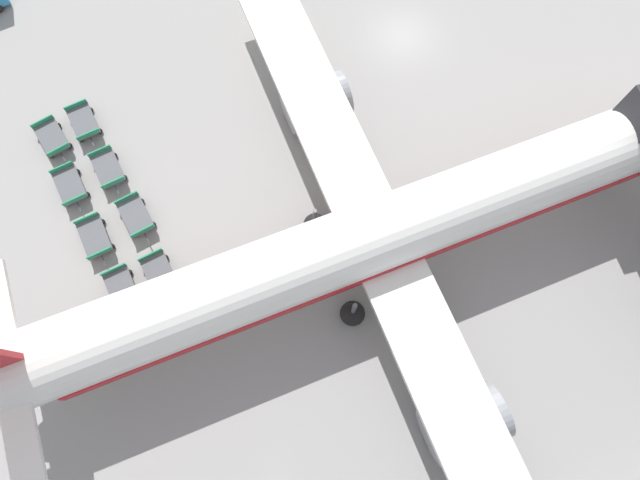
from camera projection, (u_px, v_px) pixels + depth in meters
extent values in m
plane|color=gray|center=(402.00, 36.00, 33.86)|extent=(500.00, 500.00, 0.00)
cylinder|color=white|center=(410.00, 222.00, 25.38)|extent=(7.63, 41.58, 3.71)
cone|color=white|center=(1.00, 378.00, 22.89)|extent=(3.93, 4.77, 3.52)
cube|color=white|center=(9.00, 371.00, 22.44)|extent=(10.81, 2.39, 0.24)
cube|color=white|center=(378.00, 239.00, 25.97)|extent=(38.48, 7.07, 0.44)
cylinder|color=gray|center=(464.00, 423.00, 24.43)|extent=(3.15, 4.08, 2.80)
cylinder|color=gray|center=(316.00, 103.00, 30.44)|extent=(3.15, 4.08, 2.80)
cube|color=red|center=(408.00, 227.00, 25.99)|extent=(7.31, 37.47, 0.67)
cylinder|color=#56565B|center=(605.00, 159.00, 28.82)|extent=(0.24, 0.24, 2.17)
sphere|color=black|center=(596.00, 167.00, 29.85)|extent=(1.38, 1.38, 1.38)
cylinder|color=#56565B|center=(354.00, 310.00, 25.95)|extent=(0.24, 0.24, 2.17)
sphere|color=black|center=(352.00, 313.00, 26.97)|extent=(1.38, 1.38, 1.38)
cylinder|color=#56565B|center=(315.00, 218.00, 27.62)|extent=(0.24, 0.24, 2.17)
sphere|color=black|center=(315.00, 225.00, 28.64)|extent=(1.38, 1.38, 1.38)
cube|color=#515459|center=(52.00, 137.00, 30.67)|extent=(2.79, 2.12, 0.10)
cube|color=#237F56|center=(58.00, 150.00, 30.15)|extent=(0.51, 1.40, 0.32)
cube|color=#237F56|center=(42.00, 121.00, 30.80)|extent=(0.51, 1.40, 0.32)
cube|color=#333338|center=(63.00, 157.00, 30.36)|extent=(0.69, 0.27, 0.06)
sphere|color=black|center=(51.00, 155.00, 30.68)|extent=(0.36, 0.36, 0.36)
sphere|color=black|center=(69.00, 146.00, 30.90)|extent=(0.36, 0.36, 0.36)
sphere|color=black|center=(40.00, 135.00, 31.14)|extent=(0.36, 0.36, 0.36)
sphere|color=black|center=(58.00, 126.00, 31.37)|extent=(0.36, 0.36, 0.36)
cube|color=#515459|center=(69.00, 185.00, 29.62)|extent=(2.72, 1.93, 0.10)
cube|color=#237F56|center=(74.00, 200.00, 29.08)|extent=(0.39, 1.42, 0.32)
cube|color=#237F56|center=(61.00, 167.00, 29.76)|extent=(0.39, 1.42, 0.32)
cube|color=#333338|center=(79.00, 207.00, 29.28)|extent=(0.70, 0.21, 0.06)
sphere|color=black|center=(67.00, 204.00, 29.63)|extent=(0.36, 0.36, 0.36)
sphere|color=black|center=(87.00, 195.00, 29.82)|extent=(0.36, 0.36, 0.36)
sphere|color=black|center=(58.00, 181.00, 30.12)|extent=(0.36, 0.36, 0.36)
sphere|color=black|center=(77.00, 172.00, 30.31)|extent=(0.36, 0.36, 0.36)
cube|color=#515459|center=(94.00, 237.00, 28.56)|extent=(2.69, 1.88, 0.10)
cube|color=#237F56|center=(99.00, 253.00, 28.01)|extent=(0.35, 1.43, 0.32)
cube|color=#237F56|center=(86.00, 218.00, 28.70)|extent=(0.35, 1.43, 0.32)
cube|color=#333338|center=(104.00, 261.00, 28.21)|extent=(0.70, 0.19, 0.06)
sphere|color=black|center=(91.00, 256.00, 28.56)|extent=(0.36, 0.36, 0.36)
sphere|color=black|center=(112.00, 247.00, 28.75)|extent=(0.36, 0.36, 0.36)
sphere|color=black|center=(82.00, 231.00, 29.07)|extent=(0.36, 0.36, 0.36)
sphere|color=black|center=(102.00, 222.00, 29.25)|extent=(0.36, 0.36, 0.36)
cube|color=#515459|center=(122.00, 289.00, 27.55)|extent=(2.69, 1.88, 0.10)
cube|color=#237F56|center=(128.00, 307.00, 27.00)|extent=(0.35, 1.43, 0.32)
cube|color=#237F56|center=(113.00, 270.00, 27.70)|extent=(0.35, 1.43, 0.32)
cube|color=#333338|center=(132.00, 315.00, 27.20)|extent=(0.70, 0.19, 0.06)
sphere|color=black|center=(119.00, 309.00, 27.56)|extent=(0.36, 0.36, 0.36)
sphere|color=black|center=(140.00, 299.00, 27.74)|extent=(0.36, 0.36, 0.36)
sphere|color=black|center=(109.00, 282.00, 28.06)|extent=(0.36, 0.36, 0.36)
sphere|color=black|center=(129.00, 273.00, 28.24)|extent=(0.36, 0.36, 0.36)
cube|color=#515459|center=(83.00, 121.00, 31.04)|extent=(2.71, 1.91, 0.10)
cube|color=#237F56|center=(88.00, 134.00, 30.50)|extent=(0.37, 1.43, 0.32)
cube|color=#237F56|center=(75.00, 105.00, 31.19)|extent=(0.37, 1.43, 0.32)
cube|color=#333338|center=(92.00, 142.00, 30.70)|extent=(0.70, 0.20, 0.06)
sphere|color=black|center=(81.00, 139.00, 31.05)|extent=(0.36, 0.36, 0.36)
sphere|color=black|center=(100.00, 131.00, 31.24)|extent=(0.36, 0.36, 0.36)
sphere|color=black|center=(72.00, 118.00, 31.55)|extent=(0.36, 0.36, 0.36)
sphere|color=black|center=(90.00, 110.00, 31.73)|extent=(0.36, 0.36, 0.36)
cube|color=#515459|center=(107.00, 168.00, 29.98)|extent=(2.71, 1.92, 0.10)
cube|color=#237F56|center=(113.00, 182.00, 29.44)|extent=(0.38, 1.42, 0.32)
cube|color=#237F56|center=(99.00, 151.00, 30.13)|extent=(0.38, 1.42, 0.32)
cube|color=#333338|center=(117.00, 190.00, 29.64)|extent=(0.70, 0.20, 0.06)
sphere|color=black|center=(105.00, 187.00, 29.99)|extent=(0.36, 0.36, 0.36)
sphere|color=black|center=(124.00, 178.00, 30.18)|extent=(0.36, 0.36, 0.36)
sphere|color=black|center=(95.00, 164.00, 30.49)|extent=(0.36, 0.36, 0.36)
sphere|color=black|center=(114.00, 156.00, 30.68)|extent=(0.36, 0.36, 0.36)
cube|color=#515459|center=(135.00, 216.00, 28.98)|extent=(2.74, 1.99, 0.10)
cube|color=#237F56|center=(142.00, 231.00, 28.45)|extent=(0.42, 1.42, 0.32)
cube|color=#237F56|center=(126.00, 198.00, 29.12)|extent=(0.42, 1.42, 0.32)
cube|color=#333338|center=(147.00, 238.00, 28.65)|extent=(0.69, 0.23, 0.06)
sphere|color=black|center=(134.00, 235.00, 28.99)|extent=(0.36, 0.36, 0.36)
sphere|color=black|center=(153.00, 225.00, 29.19)|extent=(0.36, 0.36, 0.36)
sphere|color=black|center=(122.00, 211.00, 29.47)|extent=(0.36, 0.36, 0.36)
sphere|color=black|center=(141.00, 201.00, 29.67)|extent=(0.36, 0.36, 0.36)
cube|color=#515459|center=(159.00, 274.00, 27.84)|extent=(2.72, 1.93, 0.10)
cube|color=#237F56|center=(167.00, 291.00, 27.30)|extent=(0.39, 1.42, 0.32)
cube|color=#237F56|center=(150.00, 255.00, 27.98)|extent=(0.39, 1.42, 0.32)
cube|color=#333338|center=(171.00, 299.00, 27.50)|extent=(0.70, 0.21, 0.06)
sphere|color=black|center=(157.00, 294.00, 27.84)|extent=(0.36, 0.36, 0.36)
sphere|color=black|center=(177.00, 284.00, 28.03)|extent=(0.36, 0.36, 0.36)
sphere|color=black|center=(145.00, 268.00, 28.34)|extent=(0.36, 0.36, 0.36)
sphere|color=black|center=(165.00, 258.00, 28.53)|extent=(0.36, 0.36, 0.36)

